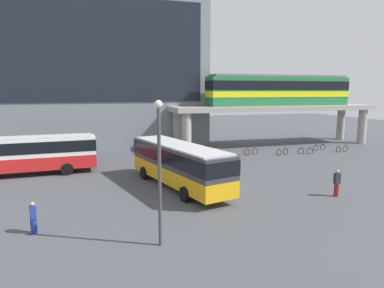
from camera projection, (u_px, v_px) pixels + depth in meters
The scene contains 15 objects.
ground_plane at pixel (175, 164), 33.14m from camera, with size 120.00×120.00×0.00m, color #47494F.
station_building at pixel (100, 63), 45.04m from camera, with size 26.36×12.75×21.18m.
elevated_platform at pixel (274, 112), 43.82m from camera, with size 26.97×5.69×5.15m.
train at pixel (279, 90), 43.58m from camera, with size 19.09×2.96×3.84m.
bus_main at pixel (179, 161), 24.80m from camera, with size 5.15×11.33×3.22m.
bus_secondary at pixel (27, 152), 28.56m from camera, with size 11.15×3.16×3.22m.
bicycle_black at pixel (319, 147), 40.69m from camera, with size 1.79×0.16×1.04m.
bicycle_orange at pixel (216, 151), 38.28m from camera, with size 1.71×0.63×1.04m.
bicycle_green at pixel (282, 152), 37.58m from camera, with size 1.73×0.56×1.04m.
bicycle_red at pixel (251, 152), 37.74m from camera, with size 1.78×0.31×1.04m.
bicycle_blue at pixel (305, 151), 38.17m from camera, with size 1.75×0.50×1.04m.
bicycle_brown at pixel (342, 149), 39.54m from camera, with size 1.79×0.26×1.04m.
pedestrian_near_building at pixel (33, 219), 16.94m from camera, with size 0.35×0.45×1.62m.
pedestrian_waiting_near_stop at pixel (337, 184), 22.86m from camera, with size 0.40×0.32×1.83m.
lamp_post at pixel (159, 162), 15.11m from camera, with size 0.36×0.36×6.65m.
Camera 1 is at (-7.86, -21.52, 7.06)m, focal length 31.91 mm.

